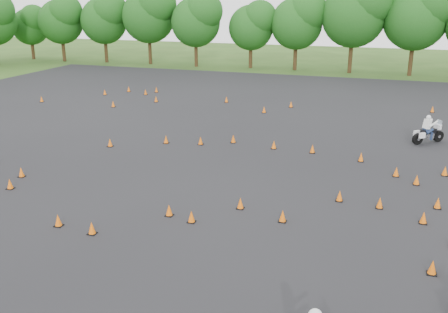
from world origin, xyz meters
TOP-DOWN VIEW (x-y plane):
  - ground at (0.00, 0.00)m, footprint 140.00×140.00m
  - asphalt_pad at (0.00, 6.00)m, footprint 62.00×62.00m
  - treeline at (2.88, 35.54)m, footprint 86.81×32.41m
  - traffic_cones at (-0.09, 5.77)m, footprint 36.98×33.65m
  - rider_white at (9.42, 13.67)m, footprint 2.13×1.93m

SIDE VIEW (x-z plane):
  - ground at x=0.00m, z-range 0.00..0.00m
  - asphalt_pad at x=0.00m, z-range 0.01..0.01m
  - traffic_cones at x=-0.09m, z-range 0.01..0.46m
  - rider_white at x=9.42m, z-range 0.00..1.71m
  - treeline at x=2.88m, z-range -0.74..10.02m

